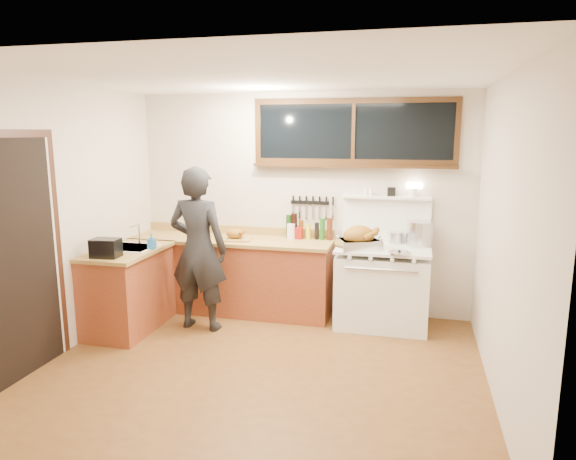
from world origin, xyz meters
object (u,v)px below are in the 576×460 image
(man, at_px, (198,249))
(cutting_board, at_px, (235,236))
(vintage_stove, at_px, (382,284))
(roast_turkey, at_px, (359,239))

(man, relative_size, cutting_board, 4.32)
(vintage_stove, relative_size, man, 0.88)
(man, bearing_deg, cutting_board, 65.95)
(cutting_board, distance_m, roast_turkey, 1.46)
(vintage_stove, distance_m, roast_turkey, 0.61)
(roast_turkey, bearing_deg, vintage_stove, 27.73)
(man, bearing_deg, vintage_stove, 16.51)
(vintage_stove, height_order, man, man)
(vintage_stove, xyz_separation_m, roast_turkey, (-0.26, -0.14, 0.54))
(man, distance_m, roast_turkey, 1.75)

